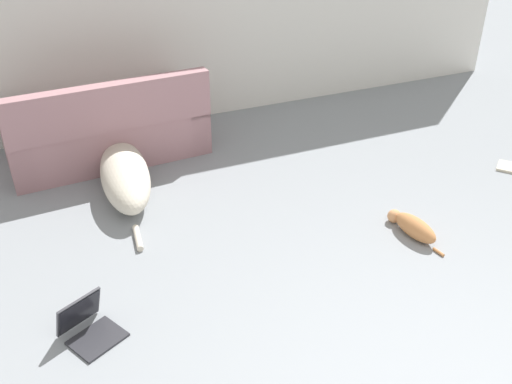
{
  "coord_description": "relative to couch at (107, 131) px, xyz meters",
  "views": [
    {
      "loc": [
        -1.74,
        -1.11,
        2.57
      ],
      "look_at": [
        -0.43,
        1.92,
        0.59
      ],
      "focal_mm": 40.0,
      "sensor_mm": 36.0,
      "label": 1
    }
  ],
  "objects": [
    {
      "name": "book_cream",
      "position": [
        3.39,
        -1.73,
        -0.26
      ],
      "size": [
        0.27,
        0.26,
        0.02
      ],
      "rotation": [
        0.0,
        0.0,
        0.67
      ],
      "color": "beige",
      "rests_on": "ground_plane"
    },
    {
      "name": "couch",
      "position": [
        0.0,
        0.0,
        0.0
      ],
      "size": [
        1.89,
        0.99,
        0.85
      ],
      "rotation": [
        0.0,
        0.0,
        3.2
      ],
      "color": "#A3757A",
      "rests_on": "ground_plane"
    },
    {
      "name": "dog",
      "position": [
        0.01,
        -0.7,
        -0.11
      ],
      "size": [
        0.54,
        1.72,
        0.34
      ],
      "rotation": [
        0.0,
        0.0,
        1.46
      ],
      "color": "beige",
      "rests_on": "ground_plane"
    },
    {
      "name": "cat",
      "position": [
        1.9,
        -2.28,
        -0.2
      ],
      "size": [
        0.2,
        0.6,
        0.16
      ],
      "rotation": [
        0.0,
        0.0,
        1.69
      ],
      "color": "#BC7A47",
      "rests_on": "ground_plane"
    },
    {
      "name": "laptop_open",
      "position": [
        -0.59,
        -2.36,
        -0.19
      ],
      "size": [
        0.42,
        0.43,
        0.25
      ],
      "rotation": [
        0.0,
        0.0,
        0.47
      ],
      "color": "#2D2D33",
      "rests_on": "ground_plane"
    }
  ]
}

